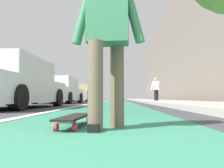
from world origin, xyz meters
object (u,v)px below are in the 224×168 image
(parked_car_mid, at_px, (60,91))
(parked_car_far, at_px, (80,93))
(pedestrian_distant, at_px, (156,88))
(parked_car_near, at_px, (14,84))
(skateboard, at_px, (74,118))
(traffic_light, at_px, (98,69))
(skater_person, at_px, (107,32))

(parked_car_mid, height_order, parked_car_far, parked_car_far)
(parked_car_mid, distance_m, pedestrian_distant, 6.40)
(parked_car_mid, relative_size, parked_car_far, 0.98)
(parked_car_near, relative_size, pedestrian_distant, 2.76)
(parked_car_near, distance_m, parked_car_mid, 5.82)
(skateboard, relative_size, traffic_light, 0.19)
(skateboard, height_order, parked_car_near, parked_car_near)
(parked_car_near, bearing_deg, traffic_light, -4.80)
(parked_car_near, bearing_deg, parked_car_far, 1.09)
(parked_car_near, height_order, traffic_light, traffic_light)
(skater_person, xyz_separation_m, parked_car_far, (17.01, 3.25, -0.22))
(skateboard, relative_size, parked_car_mid, 0.20)
(skateboard, distance_m, parked_car_far, 17.12)
(parked_car_far, relative_size, pedestrian_distant, 2.57)
(traffic_light, bearing_deg, parked_car_near, 175.20)
(skateboard, bearing_deg, traffic_light, 4.51)
(traffic_light, height_order, pedestrian_distant, traffic_light)
(parked_car_near, height_order, pedestrian_distant, pedestrian_distant)
(traffic_light, bearing_deg, parked_car_mid, 170.59)
(parked_car_mid, bearing_deg, skateboard, -163.93)
(skater_person, xyz_separation_m, parked_car_near, (4.30, 3.01, -0.24))
(parked_car_near, relative_size, traffic_light, 1.04)
(parked_car_near, bearing_deg, skateboard, -147.33)
(skateboard, xyz_separation_m, parked_car_near, (4.15, 2.66, 0.61))
(skateboard, xyz_separation_m, parked_car_mid, (9.97, 2.87, 0.60))
(traffic_light, bearing_deg, parked_car_far, 138.58)
(skateboard, distance_m, skater_person, 0.92)
(parked_car_far, xyz_separation_m, pedestrian_distant, (-4.37, -5.91, 0.24))
(skater_person, xyz_separation_m, pedestrian_distant, (12.64, -2.66, 0.02))
(skateboard, bearing_deg, pedestrian_distant, -13.51)
(skateboard, distance_m, pedestrian_distant, 12.88)
(parked_car_far, height_order, pedestrian_distant, pedestrian_distant)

